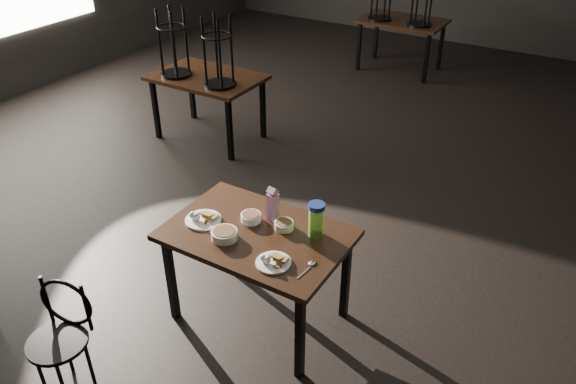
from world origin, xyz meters
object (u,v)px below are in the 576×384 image
Objects in this scene: juice_carton at (273,205)px; water_bottle at (316,219)px; main_table at (257,242)px; bentwood_chair at (62,330)px.

water_bottle is (0.34, -0.01, 0.01)m from juice_carton.
bentwood_chair is at bearing -122.12° from main_table.
juice_carton is at bearing 85.93° from main_table.
water_bottle is (0.35, 0.17, 0.20)m from main_table.
bentwood_chair reaches higher than main_table.
juice_carton is 1.51m from bentwood_chair.
juice_carton reaches higher than main_table.
bentwood_chair is (-1.04, -1.27, -0.42)m from water_bottle.
juice_carton is at bearing 179.08° from water_bottle.
water_bottle reaches higher than bentwood_chair.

